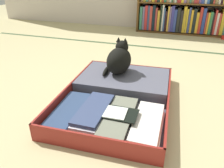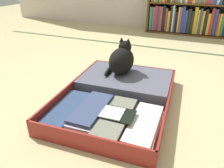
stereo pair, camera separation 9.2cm
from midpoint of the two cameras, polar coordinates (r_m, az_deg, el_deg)
name	(u,v)px [view 2 (the right image)]	position (r m, az deg, el deg)	size (l,w,h in m)	color
ground_plane	(126,99)	(1.61, 5.26, -4.09)	(10.00, 10.00, 0.00)	#C2B683
tatami_border	(161,48)	(2.82, 13.66, 9.15)	(4.80, 0.05, 0.00)	#3B5434
bookshelf	(204,6)	(3.59, 23.83, 18.30)	(1.63, 0.29, 0.90)	brown
open_suitcase	(119,94)	(1.57, 3.46, -2.71)	(0.77, 1.03, 0.11)	maroon
black_cat	(122,60)	(1.73, 4.18, 6.31)	(0.23, 0.28, 0.28)	black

